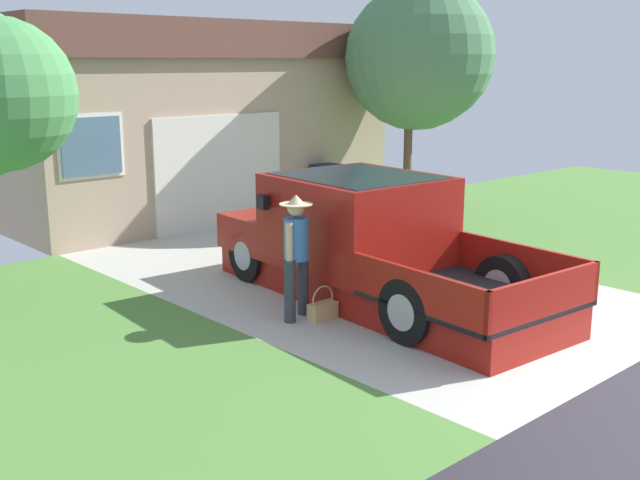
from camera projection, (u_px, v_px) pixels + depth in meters
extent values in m
cube|color=#B3B2A5|center=(349.00, 282.00, 11.75)|extent=(5.20, 9.00, 0.06)
cube|color=#4E7F37|center=(620.00, 210.00, 17.40)|extent=(12.00, 9.00, 0.06)
cube|color=maroon|center=(381.00, 286.00, 10.72)|extent=(2.24, 5.55, 0.42)
cube|color=maroon|center=(358.00, 220.00, 10.92)|extent=(2.16, 2.32, 1.28)
cube|color=#1E2833|center=(358.00, 194.00, 10.83)|extent=(1.91, 2.12, 0.54)
cube|color=maroon|center=(290.00, 227.00, 12.27)|extent=(2.08, 1.27, 0.53)
cube|color=black|center=(472.00, 297.00, 9.41)|extent=(2.16, 2.28, 0.06)
cube|color=maroon|center=(416.00, 293.00, 8.77)|extent=(0.22, 2.13, 0.54)
cube|color=maroon|center=(523.00, 266.00, 9.94)|extent=(0.22, 2.13, 0.54)
cube|color=maroon|center=(545.00, 298.00, 8.56)|extent=(2.00, 0.21, 0.54)
cube|color=black|center=(263.00, 202.00, 10.77)|extent=(0.11, 0.19, 0.20)
cylinder|color=black|center=(250.00, 255.00, 11.67)|extent=(0.32, 0.82, 0.80)
cylinder|color=#9E9EA3|center=(250.00, 255.00, 11.67)|extent=(0.31, 0.46, 0.44)
cylinder|color=black|center=(338.00, 239.00, 12.73)|extent=(0.32, 0.82, 0.80)
cylinder|color=#9E9EA3|center=(338.00, 239.00, 12.73)|extent=(0.31, 0.46, 0.44)
cylinder|color=black|center=(409.00, 311.00, 9.06)|extent=(0.32, 0.82, 0.80)
cylinder|color=#9E9EA3|center=(409.00, 311.00, 9.06)|extent=(0.31, 0.46, 0.44)
cylinder|color=black|center=(504.00, 285.00, 10.11)|extent=(0.32, 0.82, 0.80)
cylinder|color=#9E9EA3|center=(504.00, 285.00, 10.11)|extent=(0.31, 0.46, 0.44)
cylinder|color=#333842|center=(290.00, 291.00, 9.78)|extent=(0.15, 0.15, 0.82)
cylinder|color=#333842|center=(303.00, 284.00, 10.09)|extent=(0.15, 0.15, 0.82)
cylinder|color=#3870B2|center=(296.00, 239.00, 9.79)|extent=(0.32, 0.32, 0.54)
cylinder|color=beige|center=(289.00, 245.00, 9.63)|extent=(0.09, 0.09, 0.56)
cylinder|color=beige|center=(303.00, 239.00, 9.96)|extent=(0.09, 0.09, 0.56)
sphere|color=beige|center=(296.00, 208.00, 9.70)|extent=(0.22, 0.22, 0.22)
cylinder|color=#D1B78E|center=(296.00, 204.00, 9.69)|extent=(0.42, 0.42, 0.01)
cone|color=#D1B78E|center=(296.00, 199.00, 9.67)|extent=(0.23, 0.23, 0.12)
cube|color=tan|center=(323.00, 311.00, 9.94)|extent=(0.40, 0.18, 0.23)
torus|color=tan|center=(323.00, 299.00, 9.91)|extent=(0.36, 0.02, 0.36)
cube|color=tan|center=(157.00, 131.00, 17.96)|extent=(8.33, 6.74, 3.33)
cube|color=brown|center=(153.00, 42.00, 17.50)|extent=(8.66, 7.01, 0.73)
cube|color=silver|center=(221.00, 172.00, 15.23)|extent=(2.99, 0.06, 2.24)
cube|color=slate|center=(91.00, 146.00, 13.30)|extent=(1.10, 0.05, 1.00)
cube|color=silver|center=(91.00, 146.00, 13.31)|extent=(1.23, 0.02, 1.12)
cylinder|color=brown|center=(408.00, 158.00, 16.65)|extent=(0.18, 0.18, 2.43)
sphere|color=#4B7D50|center=(417.00, 58.00, 16.40)|extent=(3.07, 3.07, 3.07)
sphere|color=#4B7D50|center=(423.00, 55.00, 16.06)|extent=(2.97, 2.97, 2.97)
sphere|color=#4B7D50|center=(411.00, 53.00, 16.31)|extent=(2.46, 2.46, 2.46)
cube|color=navy|center=(330.00, 190.00, 16.79)|extent=(0.58, 0.68, 0.88)
cube|color=navy|center=(330.00, 167.00, 16.68)|extent=(0.60, 0.71, 0.10)
cylinder|color=black|center=(331.00, 212.00, 16.55)|extent=(0.05, 0.18, 0.18)
cylinder|color=black|center=(346.00, 210.00, 16.84)|extent=(0.05, 0.18, 0.18)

